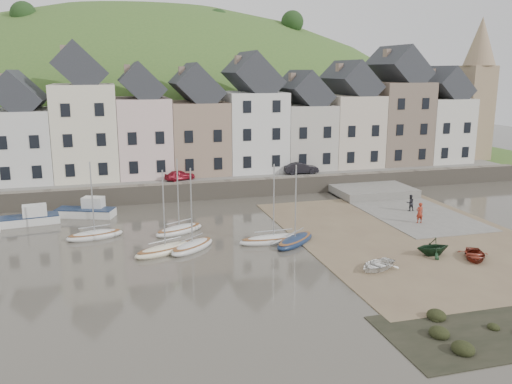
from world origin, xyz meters
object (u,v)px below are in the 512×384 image
object	(u,v)px
sailboat_0	(95,235)
person_dark	(410,203)
rowboat_white	(377,265)
car_right	(301,168)
rowboat_green	(433,247)
car_left	(180,175)
rowboat_red	(474,255)
person_red	(420,213)

from	to	relation	value
sailboat_0	person_dark	distance (m)	28.18
rowboat_white	person_dark	world-z (taller)	person_dark
person_dark	car_right	distance (m)	14.23
rowboat_green	car_left	world-z (taller)	car_left
rowboat_green	rowboat_red	world-z (taller)	rowboat_green
person_dark	car_right	world-z (taller)	car_right
sailboat_0	rowboat_white	distance (m)	21.82
rowboat_red	car_right	distance (m)	25.74
sailboat_0	rowboat_white	xyz separation A→B (m)	(18.10, -12.19, 0.10)
sailboat_0	rowboat_green	bearing A→B (deg)	-24.89
rowboat_white	person_red	distance (m)	12.37
person_dark	sailboat_0	bearing A→B (deg)	1.85
rowboat_white	rowboat_red	size ratio (longest dim) A/B	1.02
sailboat_0	person_red	xyz separation A→B (m)	(26.78, -3.39, 0.75)
sailboat_0	car_right	bearing A→B (deg)	30.85
rowboat_white	car_left	bearing A→B (deg)	175.22
sailboat_0	car_left	xyz separation A→B (m)	(8.51, 13.18, 1.88)
sailboat_0	person_dark	world-z (taller)	sailboat_0
rowboat_red	person_red	distance (m)	8.96
rowboat_white	car_right	world-z (taller)	car_right
person_red	person_dark	size ratio (longest dim) A/B	1.16
rowboat_red	person_red	size ratio (longest dim) A/B	1.62
rowboat_white	car_left	size ratio (longest dim) A/B	0.93
rowboat_green	person_red	world-z (taller)	person_red
sailboat_0	person_dark	xyz separation A→B (m)	(28.17, 0.40, 0.63)
rowboat_red	car_left	bearing A→B (deg)	154.56
person_dark	rowboat_red	bearing A→B (deg)	79.44
rowboat_white	rowboat_red	bearing A→B (deg)	64.06
rowboat_white	person_red	size ratio (longest dim) A/B	1.65
person_red	person_dark	bearing A→B (deg)	-109.14
rowboat_red	person_dark	xyz separation A→B (m)	(2.59, 12.64, 0.53)
rowboat_green	rowboat_red	size ratio (longest dim) A/B	0.85
sailboat_0	person_red	distance (m)	27.00
person_red	car_left	xyz separation A→B (m)	(-18.26, 16.57, 1.12)
person_red	car_right	world-z (taller)	car_right
sailboat_0	rowboat_red	xyz separation A→B (m)	(25.58, -12.24, 0.10)
person_dark	rowboat_green	bearing A→B (deg)	67.10
rowboat_white	car_right	distance (m)	25.75
car_left	sailboat_0	bearing A→B (deg)	129.80
car_left	car_right	size ratio (longest dim) A/B	0.82
person_red	rowboat_green	bearing A→B (deg)	65.36
rowboat_green	car_right	size ratio (longest dim) A/B	0.64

